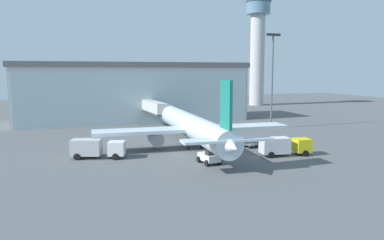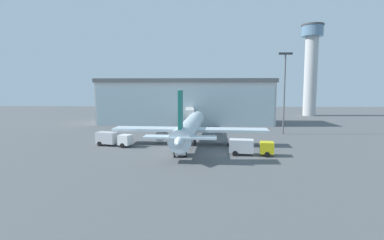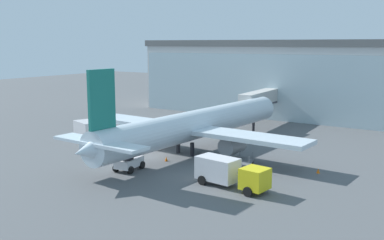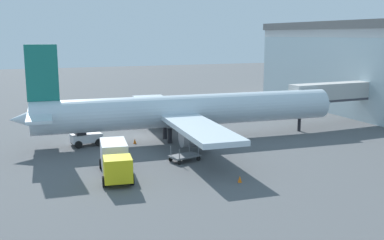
{
  "view_description": "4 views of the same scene",
  "coord_description": "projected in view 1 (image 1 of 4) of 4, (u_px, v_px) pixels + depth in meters",
  "views": [
    {
      "loc": [
        -15.95,
        -51.28,
        12.03
      ],
      "look_at": [
        2.9,
        3.86,
        4.34
      ],
      "focal_mm": 35.0,
      "sensor_mm": 36.0,
      "label": 1
    },
    {
      "loc": [
        5.51,
        -55.91,
        11.44
      ],
      "look_at": [
        3.21,
        4.46,
        4.77
      ],
      "focal_mm": 28.0,
      "sensor_mm": 36.0,
      "label": 2
    },
    {
      "loc": [
        32.66,
        -41.91,
        13.36
      ],
      "look_at": [
        2.35,
        4.22,
        3.92
      ],
      "focal_mm": 42.0,
      "sensor_mm": 36.0,
      "label": 3
    },
    {
      "loc": [
        50.27,
        -13.34,
        11.91
      ],
      "look_at": [
        3.33,
        4.86,
        2.32
      ],
      "focal_mm": 42.0,
      "sensor_mm": 36.0,
      "label": 4
    }
  ],
  "objects": [
    {
      "name": "apron_light_mast",
      "position": [
        272.0,
        73.0,
        77.22
      ],
      "size": [
        3.2,
        0.4,
        19.58
      ],
      "color": "#59595E",
      "rests_on": "ground"
    },
    {
      "name": "catering_truck",
      "position": [
        96.0,
        148.0,
        51.63
      ],
      "size": [
        7.62,
        4.39,
        2.65
      ],
      "rotation": [
        0.0,
        0.0,
        5.96
      ],
      "color": "silver",
      "rests_on": "ground"
    },
    {
      "name": "pushback_tug",
      "position": [
        210.0,
        156.0,
        48.64
      ],
      "size": [
        2.52,
        3.4,
        2.3
      ],
      "rotation": [
        0.0,
        0.0,
        1.7
      ],
      "color": "silver",
      "rests_on": "ground"
    },
    {
      "name": "jet_bridge",
      "position": [
        152.0,
        108.0,
        79.64
      ],
      "size": [
        3.01,
        14.56,
        5.62
      ],
      "rotation": [
        0.0,
        0.0,
        1.62
      ],
      "color": "beige",
      "rests_on": "ground"
    },
    {
      "name": "terminal_building",
      "position": [
        134.0,
        92.0,
        90.36
      ],
      "size": [
        54.38,
        16.71,
        13.98
      ],
      "rotation": [
        0.0,
        0.0,
        -0.01
      ],
      "color": "#B9B9B9",
      "rests_on": "ground"
    },
    {
      "name": "ground",
      "position": [
        182.0,
        153.0,
        54.8
      ],
      "size": [
        240.0,
        240.0,
        0.0
      ],
      "primitive_type": "plane",
      "color": "#545659"
    },
    {
      "name": "safety_cone_wingtip",
      "position": [
        282.0,
        140.0,
        63.66
      ],
      "size": [
        0.36,
        0.36,
        0.55
      ],
      "primitive_type": "cone",
      "color": "orange",
      "rests_on": "ground"
    },
    {
      "name": "safety_cone_nose",
      "position": [
        203.0,
        153.0,
        54.0
      ],
      "size": [
        0.36,
        0.36,
        0.55
      ],
      "primitive_type": "cone",
      "color": "orange",
      "rests_on": "ground"
    },
    {
      "name": "baggage_cart",
      "position": [
        248.0,
        144.0,
        59.29
      ],
      "size": [
        2.31,
        3.13,
        1.5
      ],
      "rotation": [
        0.0,
        0.0,
        1.85
      ],
      "color": "slate",
      "rests_on": "ground"
    },
    {
      "name": "control_tower",
      "position": [
        257.0,
        45.0,
        129.28
      ],
      "size": [
        8.58,
        8.58,
        35.8
      ],
      "color": "#B6B6B6",
      "rests_on": "ground"
    },
    {
      "name": "airplane",
      "position": [
        191.0,
        126.0,
        59.13
      ],
      "size": [
        30.81,
        38.36,
        10.95
      ],
      "rotation": [
        0.0,
        0.0,
        1.52
      ],
      "color": "silver",
      "rests_on": "ground"
    },
    {
      "name": "fuel_truck",
      "position": [
        284.0,
        146.0,
        53.16
      ],
      "size": [
        7.52,
        3.24,
        2.65
      ],
      "rotation": [
        0.0,
        0.0,
        6.16
      ],
      "color": "yellow",
      "rests_on": "ground"
    }
  ]
}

